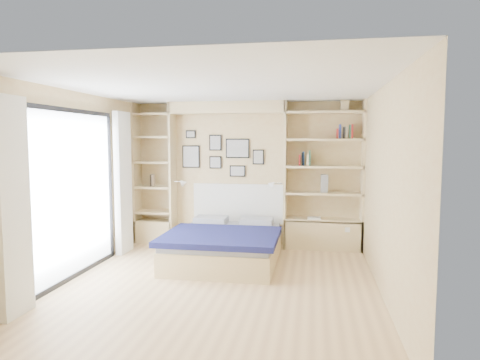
# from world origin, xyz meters

# --- Properties ---
(ground) EXTENTS (4.50, 4.50, 0.00)m
(ground) POSITION_xyz_m (0.00, 0.00, 0.00)
(ground) COLOR #DDB780
(ground) RESTS_ON ground
(room_shell) EXTENTS (4.50, 4.50, 4.50)m
(room_shell) POSITION_xyz_m (-0.39, 1.52, 1.08)
(room_shell) COLOR #CBB480
(room_shell) RESTS_ON ground
(bed) EXTENTS (1.65, 2.19, 1.07)m
(bed) POSITION_xyz_m (-0.13, 1.07, 0.27)
(bed) COLOR #CEB77E
(bed) RESTS_ON ground
(photo_gallery) EXTENTS (1.48, 0.02, 0.82)m
(photo_gallery) POSITION_xyz_m (-0.45, 2.22, 1.60)
(photo_gallery) COLOR black
(photo_gallery) RESTS_ON ground
(reading_lamps) EXTENTS (1.92, 0.12, 0.15)m
(reading_lamps) POSITION_xyz_m (-0.30, 2.00, 1.10)
(reading_lamps) COLOR silver
(reading_lamps) RESTS_ON ground
(shelf_decor) EXTENTS (3.50, 0.23, 2.03)m
(shelf_decor) POSITION_xyz_m (1.18, 2.07, 1.71)
(shelf_decor) COLOR #A51E1E
(shelf_decor) RESTS_ON ground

